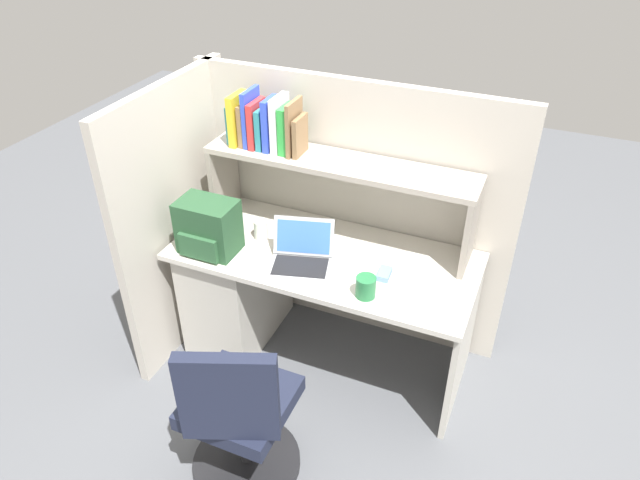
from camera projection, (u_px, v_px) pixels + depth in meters
name	position (u px, v px, depth m)	size (l,w,h in m)	color
ground_plane	(323.00, 354.00, 3.49)	(8.00, 8.00, 0.00)	#595B60
desk	(261.00, 285.00, 3.39)	(1.60, 0.70, 0.73)	beige
cubicle_partition_rear	(350.00, 212.00, 3.35)	(1.84, 0.05, 1.55)	#BCB5A8
cubicle_partition_left	(180.00, 218.00, 3.29)	(0.05, 1.06, 1.55)	#BCB5A8
overhead_hutch	(339.00, 178.00, 3.04)	(1.44, 0.28, 0.45)	gray
reference_books_on_shelf	(266.00, 124.00, 3.04)	(0.42, 0.18, 0.30)	teal
laptop	(302.00, 256.00, 2.98)	(0.37, 0.34, 0.22)	#B7BABF
backpack	(208.00, 228.00, 3.04)	(0.30, 0.23, 0.29)	#264C2D
computer_mouse	(384.00, 274.00, 2.91)	(0.06, 0.10, 0.03)	#7299C6
paper_cup	(261.00, 229.00, 3.18)	(0.08, 0.08, 0.11)	white
snack_canister	(366.00, 287.00, 2.77)	(0.10, 0.10, 0.11)	#26723F
office_chair	(239.00, 421.00, 2.61)	(0.53, 0.55, 0.93)	black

